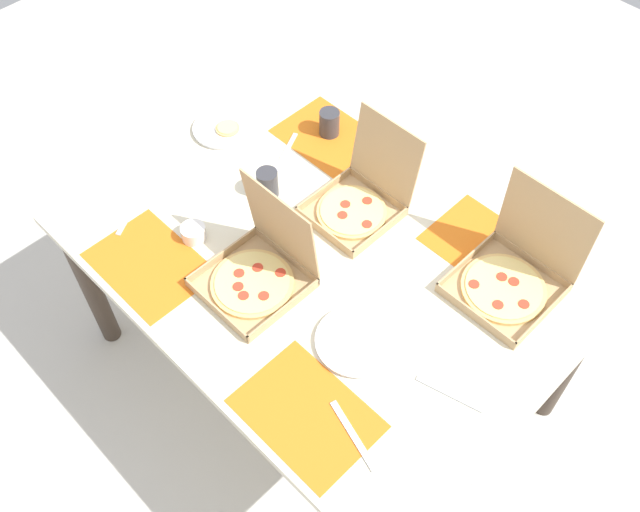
% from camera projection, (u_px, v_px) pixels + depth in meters
% --- Properties ---
extents(ground_plane, '(6.00, 6.00, 0.00)m').
position_uv_depth(ground_plane, '(320.00, 369.00, 2.73)').
color(ground_plane, beige).
extents(dining_table, '(1.51, 1.07, 0.73)m').
position_uv_depth(dining_table, '(320.00, 274.00, 2.23)').
color(dining_table, '#3F3328').
rests_on(dining_table, ground_plane).
extents(placemat_near_left, '(0.36, 0.26, 0.00)m').
position_uv_depth(placemat_near_left, '(149.00, 264.00, 2.13)').
color(placemat_near_left, orange).
rests_on(placemat_near_left, dining_table).
extents(placemat_near_right, '(0.36, 0.26, 0.00)m').
position_uv_depth(placemat_near_right, '(307.00, 413.00, 1.84)').
color(placemat_near_right, orange).
rests_on(placemat_near_right, dining_table).
extents(placemat_far_left, '(0.36, 0.26, 0.00)m').
position_uv_depth(placemat_far_left, '(330.00, 138.00, 2.46)').
color(placemat_far_left, orange).
rests_on(placemat_far_left, dining_table).
extents(placemat_far_right, '(0.36, 0.26, 0.00)m').
position_uv_depth(placemat_far_right, '(488.00, 248.00, 2.17)').
color(placemat_far_right, orange).
rests_on(placemat_far_right, dining_table).
extents(pizza_box_corner_left, '(0.28, 0.28, 0.31)m').
position_uv_depth(pizza_box_corner_left, '(259.00, 271.00, 2.06)').
color(pizza_box_corner_left, tan).
rests_on(pizza_box_corner_left, dining_table).
extents(pizza_box_center, '(0.28, 0.29, 0.32)m').
position_uv_depth(pizza_box_center, '(513.00, 275.00, 2.05)').
color(pizza_box_center, tan).
rests_on(pizza_box_center, dining_table).
extents(pizza_box_edge_far, '(0.25, 0.29, 0.29)m').
position_uv_depth(pizza_box_edge_far, '(359.00, 200.00, 2.23)').
color(pizza_box_edge_far, tan).
rests_on(pizza_box_edge_far, dining_table).
extents(plate_middle, '(0.21, 0.21, 0.03)m').
position_uv_depth(plate_middle, '(223.00, 128.00, 2.48)').
color(plate_middle, white).
rests_on(plate_middle, dining_table).
extents(plate_far_right, '(0.23, 0.23, 0.02)m').
position_uv_depth(plate_far_right, '(356.00, 341.00, 1.96)').
color(plate_far_right, white).
rests_on(plate_far_right, dining_table).
extents(cup_dark, '(0.07, 0.07, 0.09)m').
position_uv_depth(cup_dark, '(329.00, 123.00, 2.44)').
color(cup_dark, '#333338').
rests_on(cup_dark, dining_table).
extents(cup_red, '(0.07, 0.07, 0.10)m').
position_uv_depth(cup_red, '(267.00, 183.00, 2.26)').
color(cup_red, '#333338').
rests_on(cup_red, dining_table).
extents(condiment_bowl, '(0.08, 0.08, 0.05)m').
position_uv_depth(condiment_bowl, '(194.00, 233.00, 2.17)').
color(condiment_bowl, white).
rests_on(condiment_bowl, dining_table).
extents(fork_by_far_right, '(0.19, 0.06, 0.00)m').
position_uv_depth(fork_by_far_right, '(449.00, 394.00, 1.87)').
color(fork_by_far_right, '#B7B7BC').
rests_on(fork_by_far_right, dining_table).
extents(fork_by_near_right, '(0.10, 0.18, 0.00)m').
position_uv_depth(fork_by_near_right, '(286.00, 152.00, 2.42)').
color(fork_by_near_right, '#B7B7BC').
rests_on(fork_by_near_right, dining_table).
extents(fork_by_near_left, '(0.11, 0.17, 0.00)m').
position_uv_depth(fork_by_near_left, '(130.00, 213.00, 2.25)').
color(fork_by_near_left, '#B7B7BC').
rests_on(fork_by_near_left, dining_table).
extents(knife_by_far_left, '(0.21, 0.07, 0.00)m').
position_uv_depth(knife_by_far_left, '(353.00, 435.00, 1.80)').
color(knife_by_far_left, '#B7B7BC').
rests_on(knife_by_far_left, dining_table).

